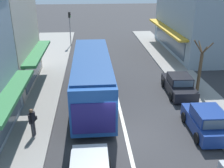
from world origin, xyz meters
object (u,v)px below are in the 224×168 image
(parked_hatchback_kerb_second, at_px, (206,121))
(traffic_light_downstreet, at_px, (70,23))
(pedestrian_with_handbag_near, at_px, (32,120))
(city_bus, at_px, (92,75))
(parked_sedan_kerb_third, at_px, (179,85))
(street_tree_right, at_px, (200,68))

(parked_hatchback_kerb_second, height_order, traffic_light_downstreet, traffic_light_downstreet)
(parked_hatchback_kerb_second, bearing_deg, traffic_light_downstreet, 113.57)
(parked_hatchback_kerb_second, distance_m, pedestrian_with_handbag_near, 9.62)
(city_bus, relative_size, parked_sedan_kerb_third, 2.55)
(traffic_light_downstreet, bearing_deg, parked_hatchback_kerb_second, -66.43)
(city_bus, height_order, traffic_light_downstreet, traffic_light_downstreet)
(parked_sedan_kerb_third, height_order, street_tree_right, street_tree_right)
(city_bus, relative_size, street_tree_right, 2.67)
(parked_sedan_kerb_third, relative_size, traffic_light_downstreet, 1.01)
(city_bus, xyz_separation_m, parked_sedan_kerb_third, (6.49, 0.53, -1.22))
(parked_hatchback_kerb_second, relative_size, pedestrian_with_handbag_near, 2.29)
(parked_sedan_kerb_third, bearing_deg, pedestrian_with_handbag_near, -152.85)
(pedestrian_with_handbag_near, bearing_deg, parked_sedan_kerb_third, 27.15)
(traffic_light_downstreet, xyz_separation_m, street_tree_right, (10.48, -14.56, -0.96))
(parked_hatchback_kerb_second, bearing_deg, parked_sedan_kerb_third, 87.99)
(street_tree_right, bearing_deg, pedestrian_with_handbag_near, -155.48)
(parked_sedan_kerb_third, bearing_deg, street_tree_right, 5.46)
(parked_hatchback_kerb_second, relative_size, traffic_light_downstreet, 0.89)
(parked_hatchback_kerb_second, bearing_deg, street_tree_right, 72.51)
(street_tree_right, bearing_deg, traffic_light_downstreet, 125.73)
(city_bus, distance_m, traffic_light_downstreet, 15.47)
(city_bus, relative_size, parked_hatchback_kerb_second, 2.90)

